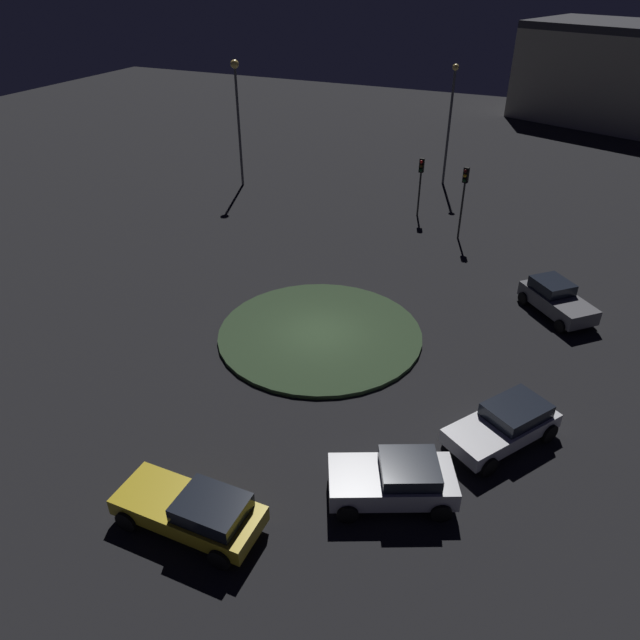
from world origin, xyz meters
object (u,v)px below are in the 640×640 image
Objects in this scene: car_white at (505,424)px; traffic_light_south at (464,189)px; car_grey at (556,299)px; traffic_light_south_near at (421,175)px; streetlamp_south at (450,114)px; car_silver at (395,479)px; streetlamp_southeast at (237,102)px; car_yellow at (194,510)px.

traffic_light_south reaches higher than car_white.
car_grey is 13.74m from traffic_light_south_near.
streetlamp_south is at bearing -147.27° from traffic_light_south.
traffic_light_south is (5.59, -17.08, 2.38)m from car_white.
traffic_light_south reaches higher than traffic_light_south_near.
car_grey is 0.47× the size of streetlamp_south.
car_silver is at bearing 14.18° from traffic_light_south_near.
streetlamp_southeast reaches higher than car_grey.
streetlamp_south is (6.28, -30.92, 4.35)m from car_silver.
car_white is at bearing -48.36° from car_grey.
streetlamp_southeast reaches higher than streetlamp_south.
car_silver is 0.96× the size of car_yellow.
streetlamp_south is at bearing 166.07° from car_grey.
car_grey is at bearing 156.63° from streetlamp_southeast.
car_silver is 0.98× the size of car_white.
car_yellow is 1.01× the size of car_white.
traffic_light_south_near is 0.45× the size of streetlamp_south.
streetlamp_south is at bearing -88.54° from car_yellow.
car_yellow is (8.58, 17.83, -0.04)m from car_grey.
traffic_light_south is at bearing -128.79° from car_white.
streetlamp_south reaches higher than car_yellow.
traffic_light_south is at bearing 109.35° from streetlamp_south.
streetlamp_south is at bearing -128.34° from car_white.
car_grey reaches higher than car_white.
car_silver reaches higher than car_yellow.
car_grey is at bearing -128.77° from car_silver.
car_yellow is 34.83m from streetlamp_south.
streetlamp_southeast is at bearing -157.56° from car_grey.
car_yellow is at bearing 1.83° from traffic_light_south_near.
traffic_light_south_near is at bearing -114.34° from traffic_light_south.
traffic_light_south_near reaches higher than car_grey.
traffic_light_south is at bearing -95.66° from car_yellow.
streetlamp_south is at bearing -154.55° from streetlamp_southeast.
car_silver is 21.51m from traffic_light_south.
car_yellow is at bearing 8.21° from traffic_light_south.
traffic_light_south_near is 7.53m from streetlamp_south.
traffic_light_south_near is at bearing -122.49° from car_white.
car_grey is 0.45× the size of streetlamp_southeast.
traffic_light_south_near is at bearing 90.65° from streetlamp_south.
streetlamp_south reaches higher than car_white.
car_silver is 4.93m from car_white.
streetlamp_southeast is at bearing 25.45° from streetlamp_south.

